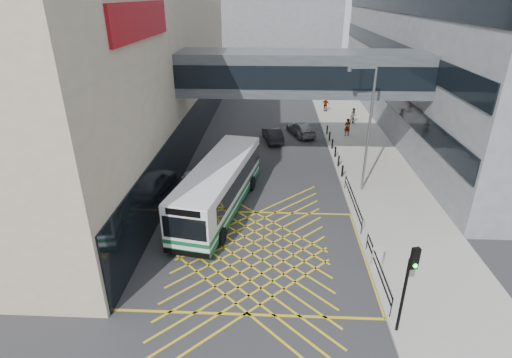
# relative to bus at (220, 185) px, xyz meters

# --- Properties ---
(ground) EXTENTS (120.00, 120.00, 0.00)m
(ground) POSITION_rel_bus_xyz_m (2.33, -4.83, -1.71)
(ground) COLOR #333335
(building_whsmith) EXTENTS (24.17, 42.00, 16.00)m
(building_whsmith) POSITION_rel_bus_xyz_m (-15.65, 11.16, 6.29)
(building_whsmith) COLOR tan
(building_whsmith) RESTS_ON ground
(building_far) EXTENTS (28.00, 16.00, 18.00)m
(building_far) POSITION_rel_bus_xyz_m (0.33, 55.17, 7.29)
(building_far) COLOR slate
(building_far) RESTS_ON ground
(skybridge) EXTENTS (20.00, 4.10, 3.00)m
(skybridge) POSITION_rel_bus_xyz_m (5.33, 7.17, 5.79)
(skybridge) COLOR #3E4348
(skybridge) RESTS_ON ground
(pavement) EXTENTS (6.00, 54.00, 0.16)m
(pavement) POSITION_rel_bus_xyz_m (11.33, 10.17, -1.63)
(pavement) COLOR #A7A299
(pavement) RESTS_ON ground
(box_junction) EXTENTS (12.00, 9.00, 0.01)m
(box_junction) POSITION_rel_bus_xyz_m (2.33, -4.83, -1.70)
(box_junction) COLOR gold
(box_junction) RESTS_ON ground
(bus) EXTENTS (4.67, 11.66, 3.19)m
(bus) POSITION_rel_bus_xyz_m (0.00, 0.00, 0.00)
(bus) COLOR white
(bus) RESTS_ON ground
(car_white) EXTENTS (2.67, 5.01, 1.51)m
(car_white) POSITION_rel_bus_xyz_m (-2.17, 2.39, -0.95)
(car_white) COLOR white
(car_white) RESTS_ON ground
(car_dark) EXTENTS (2.52, 4.43, 1.31)m
(car_dark) POSITION_rel_bus_xyz_m (3.24, 13.36, -1.06)
(car_dark) COLOR black
(car_dark) RESTS_ON ground
(car_silver) EXTENTS (3.17, 4.68, 1.34)m
(car_silver) POSITION_rel_bus_xyz_m (6.03, 15.33, -1.04)
(car_silver) COLOR gray
(car_silver) RESTS_ON ground
(traffic_light) EXTENTS (0.33, 0.50, 4.19)m
(traffic_light) POSITION_rel_bus_xyz_m (8.61, -10.17, 1.18)
(traffic_light) COLOR black
(traffic_light) RESTS_ON pavement
(street_lamp) EXTENTS (1.93, 0.36, 8.48)m
(street_lamp) POSITION_rel_bus_xyz_m (9.46, 3.03, 3.28)
(street_lamp) COLOR slate
(street_lamp) RESTS_ON pavement
(litter_bin) EXTENTS (0.57, 0.57, 0.99)m
(litter_bin) POSITION_rel_bus_xyz_m (8.73, -5.72, -1.05)
(litter_bin) COLOR #ADA89E
(litter_bin) RESTS_ON pavement
(kerb_railings) EXTENTS (0.05, 12.54, 1.00)m
(kerb_railings) POSITION_rel_bus_xyz_m (8.48, -3.05, -0.83)
(kerb_railings) COLOR black
(kerb_railings) RESTS_ON pavement
(bollards) EXTENTS (0.14, 10.14, 0.90)m
(bollards) POSITION_rel_bus_xyz_m (8.58, 10.17, -1.10)
(bollards) COLOR black
(bollards) RESTS_ON pavement
(pedestrian_a) EXTENTS (0.80, 0.68, 1.70)m
(pedestrian_a) POSITION_rel_bus_xyz_m (10.45, 14.88, -0.70)
(pedestrian_a) COLOR gray
(pedestrian_a) RESTS_ON pavement
(pedestrian_b) EXTENTS (0.93, 0.74, 1.66)m
(pedestrian_b) POSITION_rel_bus_xyz_m (11.77, 18.87, -0.72)
(pedestrian_b) COLOR gray
(pedestrian_b) RESTS_ON pavement
(pedestrian_c) EXTENTS (1.05, 0.85, 1.60)m
(pedestrian_c) POSITION_rel_bus_xyz_m (9.35, 23.68, -0.75)
(pedestrian_c) COLOR gray
(pedestrian_c) RESTS_ON pavement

